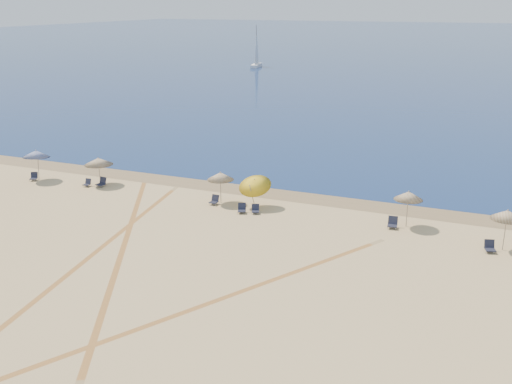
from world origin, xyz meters
TOP-DOWN VIEW (x-y plane):
  - ground at (0.00, 0.00)m, footprint 160.00×160.00m
  - ocean at (0.00, 225.00)m, footprint 500.00×500.00m
  - wet_sand at (0.00, 24.00)m, footprint 500.00×500.00m
  - umbrella_0 at (-19.43, 19.90)m, footprint 2.20×2.23m
  - umbrella_1 at (-13.93, 20.75)m, footprint 2.28×2.28m
  - umbrella_2 at (-2.94, 20.36)m, footprint 1.96×1.96m
  - umbrella_3 at (-0.28, 20.38)m, footprint 2.34×2.34m
  - umbrella_4 at (10.43, 20.64)m, footprint 1.88×1.88m
  - umbrella_5 at (16.35, 18.89)m, footprint 1.90×1.90m
  - chair_0 at (-19.76, 19.69)m, footprint 0.76×0.81m
  - chair_1 at (-14.62, 20.00)m, footprint 0.50×0.59m
  - chair_2 at (-13.50, 20.38)m, footprint 0.70×0.79m
  - chair_3 at (-3.24, 19.91)m, footprint 0.59×0.68m
  - chair_4 at (-0.66, 19.01)m, footprint 0.75×0.81m
  - chair_5 at (0.26, 19.27)m, footprint 0.72×0.76m
  - chair_6 at (9.63, 20.08)m, footprint 0.67×0.77m
  - chair_7 at (15.63, 18.36)m, footprint 0.74×0.81m
  - sailboat_0 at (-35.62, 107.88)m, footprint 2.70×6.26m
  - tire_tracks at (-2.86, 8.13)m, footprint 45.74×44.80m

SIDE VIEW (x-z plane):
  - ground at x=0.00m, z-range 0.00..0.00m
  - tire_tracks at x=-2.86m, z-range 0.00..0.00m
  - wet_sand at x=0.00m, z-range 0.00..0.00m
  - ocean at x=0.00m, z-range 0.01..0.01m
  - chair_1 at x=-14.62m, z-range -0.04..0.56m
  - chair_5 at x=0.26m, z-range -0.04..0.59m
  - chair_0 at x=-19.76m, z-range -0.04..0.62m
  - chair_4 at x=-0.66m, z-range -0.04..0.63m
  - chair_3 at x=-3.24m, z-range -0.04..0.64m
  - chair_7 at x=15.63m, z-range -0.04..0.65m
  - chair_6 at x=9.63m, z-range -0.04..0.70m
  - chair_2 at x=-13.50m, z-range -0.04..0.70m
  - umbrella_3 at x=-0.28m, z-range 0.52..3.11m
  - umbrella_1 at x=-13.93m, z-range 0.80..3.08m
  - umbrella_2 at x=-2.94m, z-range 0.85..3.24m
  - umbrella_4 at x=10.43m, z-range 0.90..3.39m
  - umbrella_0 at x=-19.43m, z-range 0.93..3.53m
  - umbrella_5 at x=16.35m, z-range 0.95..3.54m
  - sailboat_0 at x=-35.62m, z-range -1.79..7.27m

